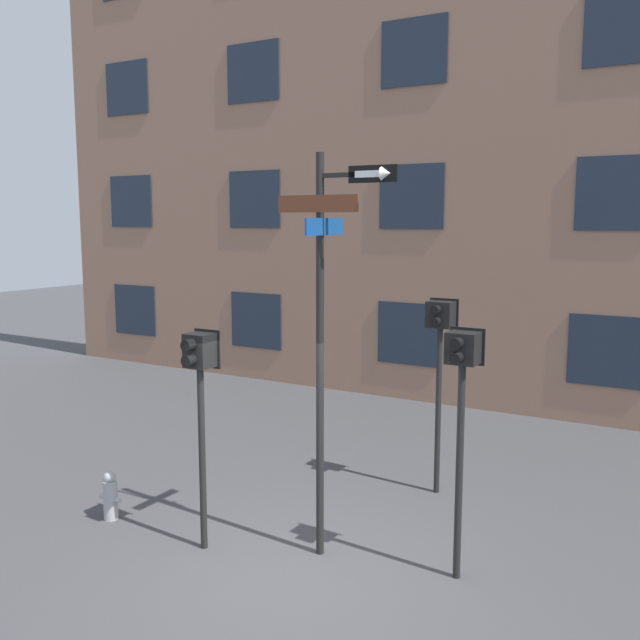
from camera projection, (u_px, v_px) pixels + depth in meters
ground_plane at (293, 577)px, 7.79m from camera, size 60.00×60.00×0.00m
building_facade at (514, 120)px, 13.87m from camera, size 24.00×0.63×11.57m
street_sign_pole at (325, 321)px, 7.91m from camera, size 1.42×0.80×4.60m
pedestrian_signal_left at (200, 380)px, 8.19m from camera, size 0.37×0.40×2.62m
pedestrian_signal_right at (462, 387)px, 7.48m from camera, size 0.38×0.40×2.74m
pedestrian_signal_across at (440, 341)px, 9.90m from camera, size 0.42×0.40×2.78m
fire_hydrant at (110, 496)px, 9.25m from camera, size 0.35×0.19×0.65m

